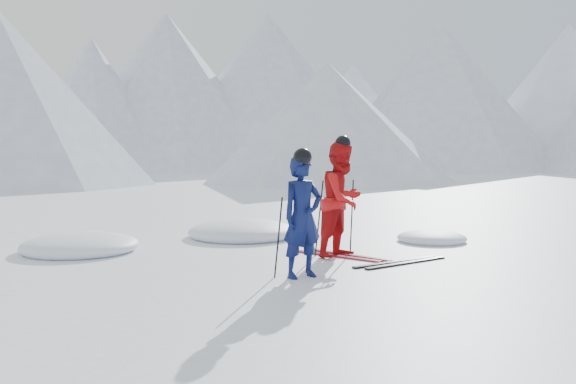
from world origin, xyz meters
TOP-DOWN VIEW (x-y plane):
  - ground at (0.00, 0.00)m, footprint 160.00×160.00m
  - mountain_range at (5.71, 35.31)m, footprint 106.15×62.94m
  - skier_blue at (-2.19, -0.83)m, footprint 0.64×0.44m
  - skier_red at (-0.75, 0.26)m, footprint 1.12×1.00m
  - pole_blue_left at (-2.49, -0.68)m, footprint 0.11×0.08m
  - pole_blue_right at (-1.94, -0.58)m, footprint 0.11×0.07m
  - pole_red_left at (-1.05, 0.51)m, footprint 0.13×0.10m
  - pole_red_right at (-0.45, 0.41)m, footprint 0.13×0.09m
  - ski_worn_left at (-0.87, 0.26)m, footprint 0.73×1.61m
  - ski_worn_right at (-0.63, 0.26)m, footprint 0.62×1.64m
  - ski_loose_a at (-0.36, -0.64)m, footprint 1.70×0.20m
  - ski_loose_b at (-0.26, -0.79)m, footprint 1.70×0.26m
  - snow_lumps at (-2.15, 2.81)m, footprint 7.87×4.16m

SIDE VIEW (x-z plane):
  - ground at x=0.00m, z-range 0.00..0.00m
  - snow_lumps at x=-2.15m, z-range -0.24..0.24m
  - ski_worn_left at x=-0.87m, z-range 0.00..0.03m
  - ski_worn_right at x=-0.63m, z-range 0.00..0.03m
  - ski_loose_a at x=-0.36m, z-range 0.00..0.03m
  - ski_loose_b at x=-0.26m, z-range 0.00..0.03m
  - pole_blue_left at x=-2.49m, z-range 0.00..1.13m
  - pole_blue_right at x=-1.94m, z-range 0.00..1.13m
  - pole_red_left at x=-1.05m, z-range 0.00..1.27m
  - pole_red_right at x=-0.45m, z-range 0.00..1.27m
  - skier_blue at x=-2.19m, z-range 0.00..1.70m
  - skier_red at x=-0.75m, z-range 0.00..1.91m
  - mountain_range at x=5.71m, z-range -1.04..14.49m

